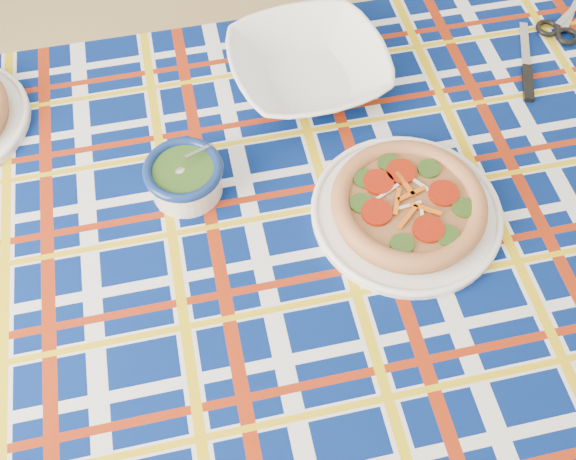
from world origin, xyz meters
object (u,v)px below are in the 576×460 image
dining_table (296,258)px  serving_bowl (308,68)px  main_focaccia_plate (408,204)px  pesto_bowl (184,176)px

dining_table → serving_bowl: size_ratio=6.50×
main_focaccia_plate → serving_bowl: size_ratio=1.12×
dining_table → serving_bowl: serving_bowl is taller
main_focaccia_plate → serving_bowl: 0.34m
pesto_bowl → serving_bowl: 0.32m
dining_table → serving_bowl: bearing=73.9°
main_focaccia_plate → pesto_bowl: (-0.29, 0.22, 0.01)m
serving_bowl → pesto_bowl: bearing=-157.8°
dining_table → serving_bowl: 0.36m
dining_table → main_focaccia_plate: main_focaccia_plate is taller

